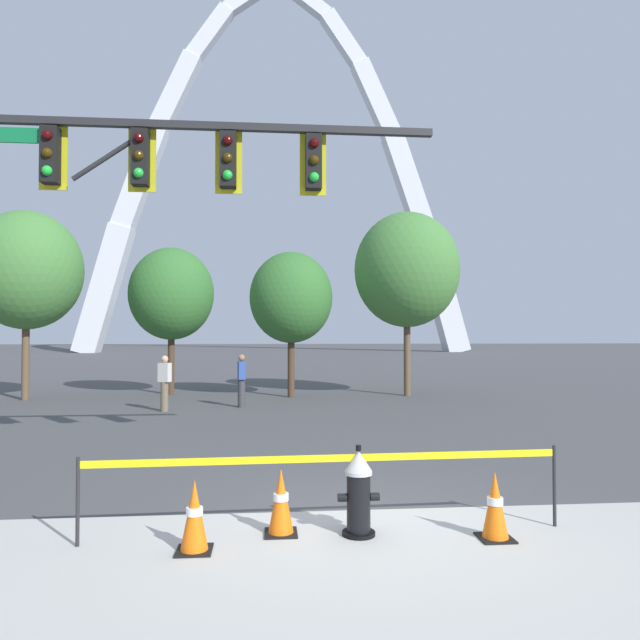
{
  "coord_description": "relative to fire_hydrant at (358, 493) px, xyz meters",
  "views": [
    {
      "loc": [
        -1.13,
        -7.06,
        2.21
      ],
      "look_at": [
        -0.04,
        5.0,
        2.5
      ],
      "focal_mm": 32.74,
      "sensor_mm": 36.0,
      "label": 1
    }
  ],
  "objects": [
    {
      "name": "ground_plane",
      "position": [
        0.13,
        0.68,
        -0.47
      ],
      "size": [
        240.0,
        240.0,
        0.0
      ],
      "primitive_type": "plane",
      "color": "#474749"
    },
    {
      "name": "traffic_cone_mid_sidewalk",
      "position": [
        1.44,
        -0.26,
        -0.11
      ],
      "size": [
        0.36,
        0.36,
        0.73
      ],
      "color": "black",
      "rests_on": "ground"
    },
    {
      "name": "caution_tape_barrier",
      "position": [
        -0.34,
        0.0,
        0.17
      ],
      "size": [
        5.28,
        0.2,
        0.93
      ],
      "color": "#232326",
      "rests_on": "ground"
    },
    {
      "name": "tree_left_mid",
      "position": [
        -4.5,
        15.31,
        3.2
      ],
      "size": [
        3.07,
        3.07,
        5.37
      ],
      "color": "#473323",
      "rests_on": "ground"
    },
    {
      "name": "pedestrian_walking_left",
      "position": [
        -3.92,
        10.64,
        0.35
      ],
      "size": [
        0.39,
        0.33,
        1.59
      ],
      "color": "brown",
      "rests_on": "ground"
    },
    {
      "name": "traffic_cone_curb_edge",
      "position": [
        -0.85,
        0.11,
        -0.11
      ],
      "size": [
        0.36,
        0.36,
        0.73
      ],
      "color": "black",
      "rests_on": "ground"
    },
    {
      "name": "fire_hydrant",
      "position": [
        0.0,
        0.0,
        0.0
      ],
      "size": [
        0.46,
        0.48,
        0.99
      ],
      "color": "black",
      "rests_on": "ground"
    },
    {
      "name": "tree_center_left",
      "position": [
        -0.17,
        14.04,
        3.01
      ],
      "size": [
        2.91,
        2.91,
        5.09
      ],
      "color": "#473323",
      "rests_on": "ground"
    },
    {
      "name": "monument_arch",
      "position": [
        0.13,
        63.94,
        19.34
      ],
      "size": [
        47.19,
        2.69,
        45.36
      ],
      "color": "silver",
      "rests_on": "ground"
    },
    {
      "name": "tree_far_left",
      "position": [
        -9.06,
        13.95,
        3.88
      ],
      "size": [
        3.63,
        3.63,
        6.35
      ],
      "color": "brown",
      "rests_on": "ground"
    },
    {
      "name": "traffic_signal_gantry",
      "position": [
        -3.46,
        3.17,
        3.94
      ],
      "size": [
        7.82,
        0.44,
        6.0
      ],
      "color": "#232326",
      "rests_on": "ground"
    },
    {
      "name": "traffic_cone_by_hydrant",
      "position": [
        -1.73,
        -0.33,
        -0.11
      ],
      "size": [
        0.36,
        0.36,
        0.73
      ],
      "color": "black",
      "rests_on": "ground"
    },
    {
      "name": "tree_center_right",
      "position": [
        3.99,
        14.15,
        4.04
      ],
      "size": [
        3.76,
        3.76,
        6.59
      ],
      "color": "brown",
      "rests_on": "ground"
    },
    {
      "name": "pedestrian_standing_center",
      "position": [
        -1.77,
        11.36,
        0.35
      ],
      "size": [
        0.26,
        0.37,
        1.59
      ],
      "color": "#38383D",
      "rests_on": "ground"
    }
  ]
}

